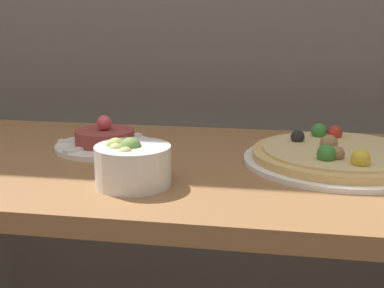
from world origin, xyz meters
TOP-DOWN VIEW (x-y plane):
  - dining_table at (0.00, 0.31)m, footprint 1.43×0.62m
  - pizza_plate at (0.31, 0.34)m, footprint 0.37×0.37m
  - tartare_plate at (-0.17, 0.37)m, footprint 0.21×0.21m
  - small_bowl at (-0.04, 0.15)m, footprint 0.13×0.13m

SIDE VIEW (x-z plane):
  - dining_table at x=0.00m, z-range 0.28..1.08m
  - pizza_plate at x=0.31m, z-range 0.79..0.84m
  - tartare_plate at x=-0.17m, z-range 0.78..0.85m
  - small_bowl at x=-0.04m, z-range 0.80..0.88m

